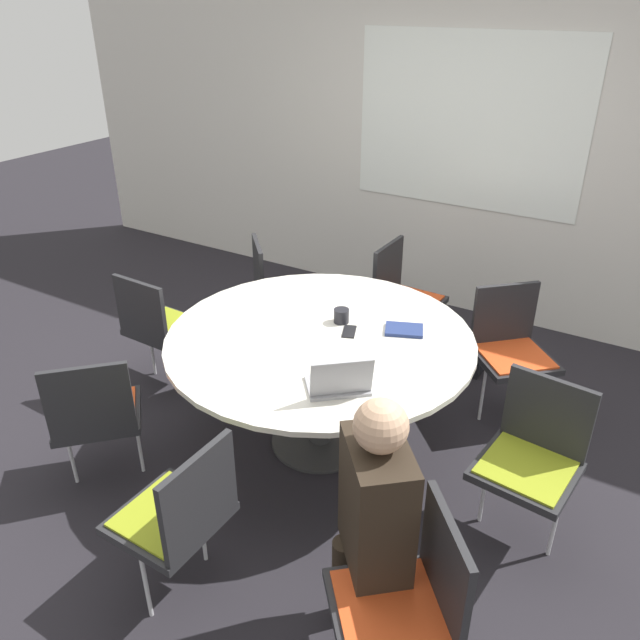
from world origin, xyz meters
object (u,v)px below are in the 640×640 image
object	(u,v)px
chair_5	(158,322)
handbag	(458,351)
chair_0	(408,597)
chair_7	(180,511)
person_0	(372,511)
chair_1	(533,452)
chair_2	(511,343)
coffee_cup	(341,316)
chair_4	(276,286)
chair_3	(403,292)
spiral_notebook	(404,330)
cell_phone	(349,332)
chair_6	(95,411)
laptop	(339,382)

from	to	relation	value
chair_5	handbag	xyz separation A→B (m)	(1.65, 1.26, -0.36)
chair_0	chair_7	world-z (taller)	same
chair_5	person_0	bearing A→B (deg)	-23.27
chair_1	chair_5	xyz separation A→B (m)	(-2.46, 0.04, 0.00)
chair_2	coffee_cup	world-z (taller)	chair_2
person_0	handbag	distance (m)	2.33
chair_0	chair_4	xyz separation A→B (m)	(-1.93, 1.97, 0.00)
chair_3	spiral_notebook	world-z (taller)	chair_3
chair_2	person_0	bearing A→B (deg)	45.98
spiral_notebook	chair_7	bearing A→B (deg)	-102.29
chair_4	cell_phone	world-z (taller)	chair_4
chair_1	chair_4	bearing A→B (deg)	-16.98
chair_4	handbag	distance (m)	1.41
chair_6	spiral_notebook	xyz separation A→B (m)	(1.19, 1.21, 0.25)
chair_1	person_0	distance (m)	1.02
chair_0	handbag	world-z (taller)	chair_0
chair_4	laptop	xyz separation A→B (m)	(1.25, -1.27, 0.29)
chair_2	chair_7	world-z (taller)	same
chair_3	chair_5	world-z (taller)	same
chair_6	laptop	size ratio (longest dim) A/B	2.25
chair_0	person_0	world-z (taller)	person_0
chair_3	handbag	xyz separation A→B (m)	(0.46, 0.00, -0.36)
chair_5	cell_phone	world-z (taller)	chair_5
chair_0	chair_5	size ratio (longest dim) A/B	1.00
chair_7	laptop	world-z (taller)	laptop
chair_2	handbag	bearing A→B (deg)	-82.25
cell_phone	chair_1	bearing A→B (deg)	-9.98
spiral_notebook	coffee_cup	bearing A→B (deg)	-166.62
chair_1	coffee_cup	distance (m)	1.27
chair_6	handbag	world-z (taller)	chair_6
chair_3	person_0	world-z (taller)	person_0
person_0	coffee_cup	xyz separation A→B (m)	(-0.80, 1.19, 0.08)
coffee_cup	cell_phone	size ratio (longest dim) A/B	0.57
chair_2	handbag	xyz separation A→B (m)	(-0.42, 0.34, -0.36)
chair_1	chair_5	bearing A→B (deg)	5.59
chair_2	cell_phone	bearing A→B (deg)	3.31
chair_2	chair_4	size ratio (longest dim) A/B	1.00
chair_5	person_0	distance (m)	2.27
chair_4	spiral_notebook	world-z (taller)	chair_4
chair_2	chair_7	xyz separation A→B (m)	(-0.80, -2.12, 0.00)
chair_2	cell_phone	world-z (taller)	chair_2
chair_7	spiral_notebook	bearing A→B (deg)	-11.37
chair_0	cell_phone	distance (m)	1.56
chair_4	spiral_notebook	size ratio (longest dim) A/B	3.37
chair_1	chair_2	size ratio (longest dim) A/B	1.00
chair_5	person_0	xyz separation A→B (m)	(2.05, -0.96, 0.20)
chair_4	chair_5	distance (m)	0.94
chair_6	laptop	bearing A→B (deg)	-22.21
chair_4	chair_5	world-z (taller)	same
chair_7	laptop	distance (m)	0.92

